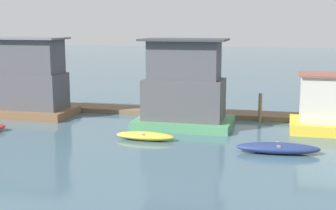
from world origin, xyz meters
TOP-DOWN VIEW (x-y plane):
  - ground_plane at (0.00, 0.00)m, footprint 200.00×200.00m
  - dock_walkway at (0.00, 3.47)m, footprint 33.80×2.07m
  - houseboat_brown at (-10.69, 0.50)m, footprint 7.32×3.53m
  - houseboat_green at (0.82, -0.29)m, footprint 5.72×3.85m
  - dinghy_yellow at (-0.50, -4.03)m, footprint 3.23×1.03m
  - dinghy_navy at (6.41, -5.02)m, footprint 4.05×1.49m
  - mooring_post_near_right at (5.18, 2.18)m, footprint 0.23×0.23m

SIDE VIEW (x-z plane):
  - ground_plane at x=0.00m, z-range 0.00..0.00m
  - dock_walkway at x=0.00m, z-range 0.00..0.30m
  - dinghy_yellow at x=-0.50m, z-range 0.00..0.43m
  - dinghy_navy at x=6.41m, z-range 0.00..0.51m
  - mooring_post_near_right at x=5.18m, z-range 0.00..1.82m
  - houseboat_green at x=0.82m, z-range -0.34..4.91m
  - houseboat_brown at x=-10.69m, z-range -1.31..6.03m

